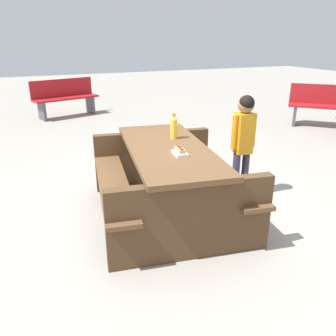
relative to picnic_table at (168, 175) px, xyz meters
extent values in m
plane|color=gray|center=(0.00, 0.00, -0.44)|extent=(30.00, 30.00, 0.00)
cube|color=brown|center=(0.00, 0.00, 0.28)|extent=(1.90, 1.04, 0.05)
cube|color=brown|center=(0.09, 0.55, -0.01)|extent=(1.82, 0.57, 0.04)
cube|color=brown|center=(-0.09, -0.55, -0.01)|extent=(1.82, 0.57, 0.04)
cube|color=#4D3520|center=(0.77, -0.13, -0.09)|extent=(0.33, 1.40, 0.70)
cube|color=#4D3520|center=(-0.77, 0.13, -0.09)|extent=(0.33, 1.40, 0.70)
cylinder|color=yellow|center=(-0.25, 0.17, 0.41)|extent=(0.08, 0.08, 0.21)
cone|color=yellow|center=(-0.25, 0.17, 0.54)|extent=(0.07, 0.07, 0.04)
cylinder|color=orange|center=(-0.25, 0.17, 0.56)|extent=(0.04, 0.04, 0.02)
cube|color=white|center=(0.27, 0.00, 0.32)|extent=(0.19, 0.13, 0.03)
cube|color=#D8B272|center=(0.27, 0.00, 0.35)|extent=(0.15, 0.07, 0.04)
cylinder|color=maroon|center=(0.27, 0.00, 0.37)|extent=(0.14, 0.04, 0.03)
ellipsoid|color=maroon|center=(0.27, 0.00, 0.38)|extent=(0.07, 0.03, 0.01)
cylinder|color=#3F334C|center=(-0.09, 0.90, -0.18)|extent=(0.08, 0.08, 0.54)
cylinder|color=#3F334C|center=(-0.08, 1.02, -0.18)|extent=(0.08, 0.08, 0.54)
cube|color=orange|center=(-0.09, 0.96, 0.32)|extent=(0.19, 0.20, 0.45)
cylinder|color=orange|center=(-0.10, 0.84, 0.34)|extent=(0.07, 0.07, 0.38)
cylinder|color=orange|center=(-0.07, 1.07, 0.34)|extent=(0.07, 0.07, 0.38)
sphere|color=#997051|center=(-0.09, 0.96, 0.63)|extent=(0.18, 0.18, 0.18)
sphere|color=black|center=(-0.07, 0.96, 0.66)|extent=(0.17, 0.17, 0.17)
cube|color=maroon|center=(-2.12, 4.48, -0.01)|extent=(1.32, 1.36, 0.04)
cube|color=maroon|center=(-2.26, 4.60, 0.21)|extent=(1.06, 1.11, 0.40)
cube|color=#4C4C51|center=(-2.54, 4.04, -0.24)|extent=(0.30, 0.29, 0.41)
cube|color=maroon|center=(-5.31, -0.27, -0.01)|extent=(0.81, 1.55, 0.04)
cube|color=maroon|center=(-5.48, -0.32, 0.21)|extent=(0.46, 1.45, 0.40)
cube|color=#4C4C51|center=(-5.14, -0.85, -0.24)|extent=(0.36, 0.16, 0.41)
cube|color=#4C4C51|center=(-5.48, 0.30, -0.24)|extent=(0.36, 0.16, 0.41)
camera|label=1|loc=(2.95, -1.28, 1.32)|focal=36.43mm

